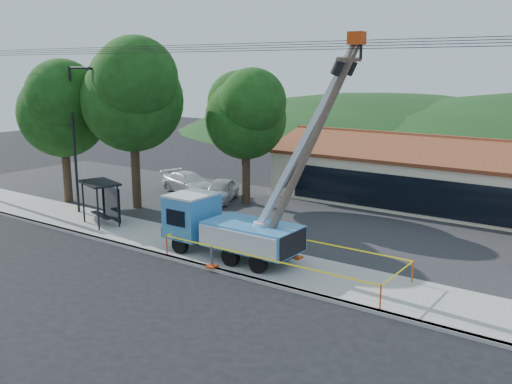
{
  "coord_description": "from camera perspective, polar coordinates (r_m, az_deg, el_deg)",
  "views": [
    {
      "loc": [
        14.84,
        -16.57,
        9.0
      ],
      "look_at": [
        -0.5,
        5.0,
        3.14
      ],
      "focal_mm": 40.0,
      "sensor_mm": 36.0,
      "label": 1
    }
  ],
  "objects": [
    {
      "name": "sidewalk",
      "position": [
        26.89,
        -0.38,
        -6.9
      ],
      "size": [
        60.0,
        4.0,
        0.15
      ],
      "primitive_type": "cube",
      "color": "#AAA89F",
      "rests_on": "ground"
    },
    {
      "name": "utility_truck",
      "position": [
        26.9,
        -2.81,
        -3.3
      ],
      "size": [
        10.0,
        3.71,
        10.12
      ],
      "color": "black",
      "rests_on": "ground"
    },
    {
      "name": "parking_lot",
      "position": [
        33.41,
        7.68,
        -3.16
      ],
      "size": [
        60.0,
        12.0,
        0.1
      ],
      "primitive_type": "cube",
      "color": "#28282B",
      "rests_on": "ground"
    },
    {
      "name": "car_silver",
      "position": [
        38.53,
        -3.53,
        -1.04
      ],
      "size": [
        3.3,
        4.68,
        1.48
      ],
      "primitive_type": "imported",
      "rotation": [
        0.0,
        0.0,
        0.4
      ],
      "color": "#BABCC2",
      "rests_on": "ground"
    },
    {
      "name": "ground",
      "position": [
        23.99,
        -6.05,
        -9.62
      ],
      "size": [
        120.0,
        120.0,
        0.0
      ],
      "primitive_type": "plane",
      "color": "black",
      "rests_on": "ground"
    },
    {
      "name": "caution_tape",
      "position": [
        25.64,
        2.53,
        -5.99
      ],
      "size": [
        10.99,
        3.37,
        0.97
      ],
      "color": "red",
      "rests_on": "ground"
    },
    {
      "name": "power_lines",
      "position": [
        39.24,
        -23.11,
        5.55
      ],
      "size": [
        60.0,
        1.42,
        9.99
      ],
      "color": "brown",
      "rests_on": "ground"
    },
    {
      "name": "streetlight",
      "position": [
        36.03,
        -17.59,
        6.02
      ],
      "size": [
        2.13,
        0.22,
        9.0
      ],
      "color": "black",
      "rests_on": "ground"
    },
    {
      "name": "bus_shelter",
      "position": [
        33.44,
        -15.07,
        -0.09
      ],
      "size": [
        2.92,
        2.28,
        2.48
      ],
      "rotation": [
        0.0,
        0.0,
        -0.3
      ],
      "color": "black",
      "rests_on": "ground"
    },
    {
      "name": "hill_west",
      "position": [
        78.06,
        12.75,
        5.56
      ],
      "size": [
        78.4,
        56.0,
        28.0
      ],
      "primitive_type": "ellipsoid",
      "color": "#163613",
      "rests_on": "ground"
    },
    {
      "name": "curb",
      "position": [
        25.46,
        -2.9,
        -8.05
      ],
      "size": [
        60.0,
        0.25,
        0.15
      ],
      "primitive_type": "cube",
      "color": "#AAA89F",
      "rests_on": "ground"
    },
    {
      "name": "strip_mall",
      "position": [
        38.78,
        18.57,
        1.25
      ],
      "size": [
        22.5,
        8.53,
        4.67
      ],
      "color": "beige",
      "rests_on": "ground"
    },
    {
      "name": "leaning_pole",
      "position": [
        23.76,
        5.22,
        4.19
      ],
      "size": [
        5.03,
        1.94,
        10.02
      ],
      "color": "brown",
      "rests_on": "ground"
    },
    {
      "name": "tree_lot",
      "position": [
        36.86,
        -1.04,
        8.15
      ],
      "size": [
        6.3,
        5.6,
        8.94
      ],
      "color": "#332316",
      "rests_on": "ground"
    },
    {
      "name": "car_white",
      "position": [
        41.23,
        -6.71,
        -0.21
      ],
      "size": [
        5.33,
        3.17,
        1.45
      ],
      "primitive_type": "imported",
      "rotation": [
        0.0,
        0.0,
        1.33
      ],
      "color": "silver",
      "rests_on": "ground"
    },
    {
      "name": "tree_west_far",
      "position": [
        39.39,
        -18.83,
        8.25
      ],
      "size": [
        6.84,
        6.08,
        9.48
      ],
      "color": "#332316",
      "rests_on": "ground"
    },
    {
      "name": "tree_west_near",
      "position": [
        36.41,
        -12.29,
        9.89
      ],
      "size": [
        7.56,
        6.72,
        10.8
      ],
      "color": "#332316",
      "rests_on": "ground"
    }
  ]
}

